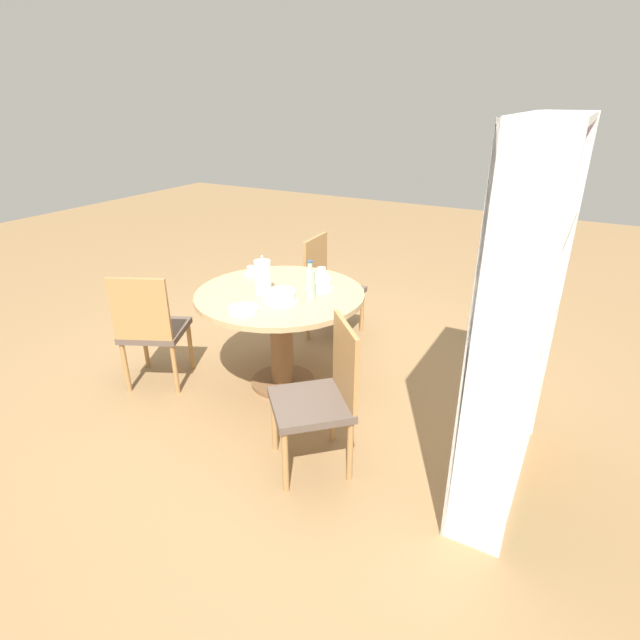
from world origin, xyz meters
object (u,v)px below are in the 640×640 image
coffee_pot (263,276)px  cake_second (319,284)px  chair_b (329,286)px  chair_c (151,327)px  bookshelf (514,331)px  chair_a (322,395)px  water_bottle (310,284)px  cup_a (251,271)px  cake_main (281,297)px  cup_b (321,273)px

coffee_pot → cake_second: (-0.26, 0.29, -0.09)m
chair_b → cake_second: chair_b is taller
chair_c → bookshelf: 2.42m
chair_a → water_bottle: size_ratio=3.26×
cup_a → water_bottle: bearing=71.2°
chair_c → cake_second: size_ratio=4.27×
chair_c → coffee_pot: 0.91m
cup_a → chair_a: bearing=51.9°
cake_main → bookshelf: bearing=85.0°
water_bottle → cake_second: size_ratio=1.31×
chair_c → water_bottle: (-0.44, 1.06, 0.38)m
bookshelf → cake_second: 1.44m
chair_c → cup_b: 1.30m
chair_b → cup_b: (0.49, 0.19, 0.29)m
chair_a → cake_second: 0.99m
chair_c → chair_a: bearing=147.9°
bookshelf → cup_b: bearing=64.4°
chair_b → cup_b: 0.60m
chair_c → coffee_pot: coffee_pot is taller
cup_b → cake_second: bearing=25.5°
cup_b → water_bottle: bearing=19.9°
cake_main → cup_b: 0.58m
chair_b → chair_c: bearing=150.4°
chair_a → bookshelf: (-0.36, 0.89, 0.45)m
cup_a → cup_b: (-0.23, 0.48, 0.00)m
chair_a → cup_a: size_ratio=7.47×
chair_c → cake_main: (-0.30, 0.92, 0.30)m
cake_second → cup_a: 0.60m
coffee_pot → cup_b: size_ratio=2.31×
chair_b → water_bottle: water_bottle is taller
chair_a → cake_second: bearing=166.9°
coffee_pot → cake_main: coffee_pot is taller
bookshelf → cup_a: bearing=76.3°
bookshelf → cake_main: bearing=85.0°
cake_main → cake_second: size_ratio=1.11×
bookshelf → coffee_pot: size_ratio=6.99×
chair_c → water_bottle: bearing=177.1°
chair_b → cake_main: bearing=-171.3°
chair_b → cup_a: chair_b is taller
cup_a → cup_b: 0.53m
cake_second → water_bottle: bearing=12.3°
cake_second → cup_b: cake_second is taller
cake_main → cup_b: bearing=-178.4°
bookshelf → cake_main: (-0.13, -1.46, -0.14)m
bookshelf → water_bottle: size_ratio=7.08×
cake_main → cup_a: (-0.35, -0.49, -0.01)m
coffee_pot → cake_second: 0.40m
coffee_pot → cup_b: (-0.51, 0.17, -0.10)m
bookshelf → chair_b: bearing=54.3°
cake_second → cup_b: 0.28m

